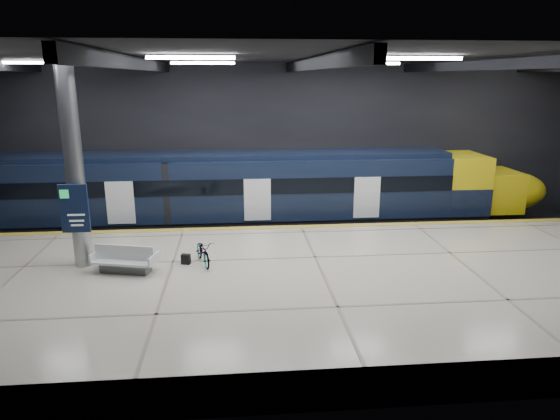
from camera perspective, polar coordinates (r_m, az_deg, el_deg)
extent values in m
plane|color=black|center=(19.25, 3.50, -7.42)|extent=(30.00, 30.00, 0.00)
cube|color=black|center=(25.95, 0.99, 7.61)|extent=(30.00, 0.10, 8.00)
cube|color=black|center=(10.52, 10.36, -3.73)|extent=(30.00, 0.10, 8.00)
cube|color=black|center=(17.81, 3.92, 17.11)|extent=(30.00, 16.00, 0.10)
cube|color=black|center=(17.89, -16.23, 15.76)|extent=(0.25, 16.00, 0.40)
cube|color=black|center=(17.81, 3.91, 16.30)|extent=(0.25, 16.00, 0.40)
cube|color=black|center=(19.65, 22.11, 15.16)|extent=(0.25, 16.00, 0.40)
cube|color=white|center=(15.64, -10.14, 16.78)|extent=(2.60, 0.18, 0.10)
cube|color=white|center=(16.63, 15.76, 16.34)|extent=(2.60, 0.18, 0.10)
cube|color=white|center=(23.11, -27.02, 14.79)|extent=(2.60, 0.18, 0.10)
cube|color=white|center=(21.63, -8.81, 16.28)|extent=(2.60, 0.18, 0.10)
cube|color=white|center=(22.35, 10.17, 16.17)|extent=(2.60, 0.18, 0.10)
cube|color=white|center=(25.08, 26.34, 14.76)|extent=(2.60, 0.18, 0.10)
cube|color=beige|center=(16.77, 4.82, -8.92)|extent=(30.00, 11.00, 1.10)
cube|color=gold|center=(21.45, 2.45, -1.90)|extent=(30.00, 0.40, 0.01)
cube|color=gray|center=(23.67, 1.78, -2.85)|extent=(30.00, 0.08, 0.16)
cube|color=gray|center=(25.04, 1.38, -1.85)|extent=(30.00, 0.08, 0.16)
cube|color=black|center=(24.15, -9.84, -1.55)|extent=(24.00, 2.58, 0.80)
cube|color=black|center=(23.71, -10.03, 2.57)|extent=(24.00, 2.80, 2.75)
cube|color=black|center=(23.44, -10.20, 6.14)|extent=(24.00, 2.30, 0.24)
cube|color=black|center=(22.28, -10.35, 2.48)|extent=(24.00, 0.04, 0.70)
cube|color=white|center=(22.34, -2.60, 1.17)|extent=(1.20, 0.05, 1.90)
cube|color=yellow|center=(26.04, 19.83, 3.01)|extent=(2.00, 2.80, 2.75)
ellipsoid|color=yellow|center=(27.32, 24.70, 2.03)|extent=(3.60, 2.52, 1.90)
cube|color=black|center=(26.13, 20.46, 3.38)|extent=(1.60, 2.38, 0.80)
cube|color=#595B60|center=(17.30, -17.21, -6.29)|extent=(1.70, 0.90, 0.30)
cube|color=silver|center=(17.22, -17.27, -5.56)|extent=(2.18, 1.34, 0.08)
cube|color=silver|center=(17.13, -17.35, -4.67)|extent=(1.98, 0.59, 0.51)
cube|color=silver|center=(17.65, -20.26, -4.91)|extent=(0.28, 0.85, 0.30)
cube|color=silver|center=(16.76, -14.19, -5.46)|extent=(0.28, 0.85, 0.30)
imported|color=#99999E|center=(17.36, -8.77, -4.72)|extent=(1.03, 1.73, 0.86)
cube|color=black|center=(17.50, -10.71, -5.54)|extent=(0.34, 0.26, 0.35)
cylinder|color=#9EA0A5|center=(17.61, -22.48, 4.76)|extent=(0.60, 0.60, 6.90)
cube|color=#0F1B39|center=(17.49, -22.44, 0.17)|extent=(0.90, 0.12, 1.60)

